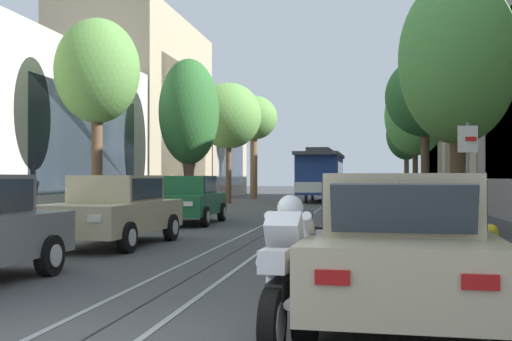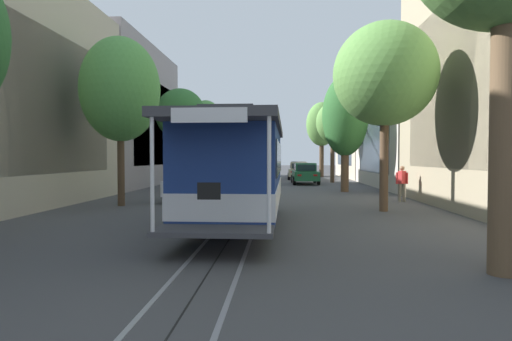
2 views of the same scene
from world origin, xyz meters
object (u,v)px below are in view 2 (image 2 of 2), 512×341
object	(u,v)px
parked_car_white_fifth_right	(192,183)
street_tree_kerb_right_near	(220,124)
parked_car_orange_second_right	(234,170)
parked_car_red_mid_right	(227,173)
parked_car_green_mid_left	(305,173)
parked_car_beige_second_left	(299,171)
cable_car_trolley	(238,170)
street_tree_kerb_right_second	(206,127)
parked_car_grey_near_left	(298,169)
fire_hydrant	(224,173)
street_tree_kerb_right_mid	(180,115)
street_tree_kerb_left_near	(322,125)
motorcycle_with_rider	(252,170)
parked_car_beige_near_right	(241,169)
parked_car_teal_fourth_right	(213,177)
street_sign_post	(221,162)
street_tree_kerb_right_fourth	(120,90)
street_tree_kerb_left_second	(333,123)
street_tree_kerb_left_mid	(345,117)
street_tree_kerb_left_fourth	(385,75)
pedestrian_on_left_pavement	(402,181)

from	to	relation	value
parked_car_white_fifth_right	street_tree_kerb_right_near	distance (m)	27.21
parked_car_orange_second_right	parked_car_red_mid_right	size ratio (longest dim) A/B	0.99
parked_car_red_mid_right	parked_car_green_mid_left	bearing A→B (deg)	171.88
parked_car_beige_second_left	cable_car_trolley	world-z (taller)	cable_car_trolley
parked_car_green_mid_left	street_tree_kerb_right_second	distance (m)	9.57
parked_car_red_mid_right	street_tree_kerb_right_near	distance (m)	14.59
parked_car_grey_near_left	parked_car_beige_second_left	bearing A→B (deg)	88.01
parked_car_green_mid_left	fire_hydrant	bearing A→B (deg)	-54.30
street_tree_kerb_right_near	street_tree_kerb_right_second	world-z (taller)	street_tree_kerb_right_near
street_tree_kerb_right_mid	street_tree_kerb_left_near	bearing A→B (deg)	-120.53
street_tree_kerb_right_mid	motorcycle_with_rider	xyz separation A→B (m)	(-3.14, -20.27, -4.05)
parked_car_beige_near_right	street_tree_kerb_right_near	bearing A→B (deg)	-21.65
fire_hydrant	parked_car_beige_second_left	bearing A→B (deg)	153.04
parked_car_teal_fourth_right	street_sign_post	bearing A→B (deg)	-84.13
parked_car_orange_second_right	street_tree_kerb_right_fourth	distance (m)	22.69
parked_car_orange_second_right	street_tree_kerb_right_second	world-z (taller)	street_tree_kerb_right_second
parked_car_beige_near_right	parked_car_white_fifth_right	bearing A→B (deg)	90.11
street_tree_kerb_left_second	parked_car_beige_near_right	bearing A→B (deg)	-53.43
parked_car_white_fifth_right	street_tree_kerb_right_fourth	distance (m)	5.42
street_tree_kerb_left_mid	cable_car_trolley	world-z (taller)	street_tree_kerb_left_mid
parked_car_beige_near_right	fire_hydrant	bearing A→B (deg)	62.64
parked_car_orange_second_right	street_tree_kerb_left_second	distance (m)	10.65
parked_car_white_fifth_right	street_tree_kerb_right_mid	size ratio (longest dim) A/B	0.69
street_tree_kerb_left_fourth	fire_hydrant	xyz separation A→B (m)	(9.64, -26.77, -4.67)
street_tree_kerb_left_second	motorcycle_with_rider	size ratio (longest dim) A/B	3.21
street_tree_kerb_left_fourth	street_tree_kerb_right_second	xyz separation A→B (m)	(10.17, -19.55, -0.54)
street_sign_post	street_tree_kerb_right_near	bearing A→B (deg)	-80.64
street_tree_kerb_left_second	street_tree_kerb_left_mid	xyz separation A→B (m)	(0.37, 9.18, -0.33)
parked_car_red_mid_right	motorcycle_with_rider	xyz separation A→B (m)	(-1.06, -13.67, -0.15)
parked_car_grey_near_left	pedestrian_on_left_pavement	xyz separation A→B (m)	(-3.67, 25.18, 0.12)
parked_car_teal_fourth_right	street_tree_kerb_left_near	world-z (taller)	street_tree_kerb_left_near
street_tree_kerb_left_near	street_tree_kerb_left_second	world-z (taller)	street_tree_kerb_left_near
cable_car_trolley	fire_hydrant	world-z (taller)	cable_car_trolley
street_tree_kerb_left_mid	street_tree_kerb_right_second	size ratio (longest dim) A/B	1.00
parked_car_teal_fourth_right	street_tree_kerb_right_second	size ratio (longest dim) A/B	0.64
parked_car_white_fifth_right	street_tree_kerb_left_second	distance (m)	17.07
parked_car_grey_near_left	street_tree_kerb_left_mid	xyz separation A→B (m)	(-1.91, 19.64, 3.60)
street_tree_kerb_left_near	street_tree_kerb_right_near	distance (m)	11.15
parked_car_grey_near_left	parked_car_beige_second_left	world-z (taller)	same
parked_car_green_mid_left	street_tree_kerb_right_fourth	xyz separation A→B (m)	(8.48, 14.98, 4.03)
pedestrian_on_left_pavement	cable_car_trolley	bearing A→B (deg)	46.28
street_tree_kerb_left_second	parked_car_teal_fourth_right	bearing A→B (deg)	43.00
parked_car_beige_second_left	street_tree_kerb_left_near	world-z (taller)	street_tree_kerb_left_near
pedestrian_on_left_pavement	street_tree_kerb_right_fourth	bearing A→B (deg)	10.89
parked_car_orange_second_right	street_tree_kerb_left_near	size ratio (longest dim) A/B	0.57
parked_car_green_mid_left	parked_car_beige_near_right	xyz separation A→B (m)	(6.13, -13.43, 0.00)
parked_car_orange_second_right	fire_hydrant	bearing A→B (deg)	-66.83
street_tree_kerb_right_near	pedestrian_on_left_pavement	bearing A→B (deg)	114.32
street_tree_kerb_left_second	street_tree_kerb_left_mid	bearing A→B (deg)	87.70
parked_car_red_mid_right	street_sign_post	world-z (taller)	street_sign_post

